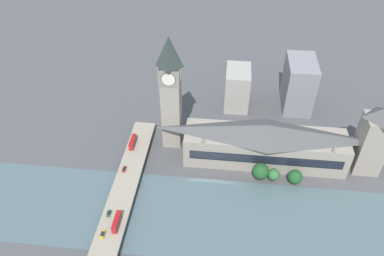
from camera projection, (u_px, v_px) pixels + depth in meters
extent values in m
plane|color=#4C4C4F|center=(250.00, 175.00, 224.27)|extent=(600.00, 600.00, 0.00)
cube|color=#4C6066|center=(250.00, 220.00, 199.19)|extent=(53.50, 360.00, 0.30)
cube|color=gray|center=(264.00, 148.00, 228.19)|extent=(23.10, 97.13, 20.30)
cube|color=black|center=(265.00, 160.00, 218.62)|extent=(0.40, 89.36, 6.09)
pyramid|color=#4C4C4C|center=(267.00, 130.00, 219.25)|extent=(22.63, 95.19, 7.60)
cone|color=gray|center=(335.00, 149.00, 208.96)|extent=(2.20, 2.20, 5.00)
cone|color=gray|center=(268.00, 144.00, 212.03)|extent=(2.20, 2.20, 5.00)
cone|color=gray|center=(203.00, 139.00, 215.11)|extent=(2.20, 2.20, 5.00)
cube|color=gray|center=(171.00, 107.00, 229.07)|extent=(11.40, 11.40, 57.48)
cube|color=gray|center=(170.00, 74.00, 213.93)|extent=(12.08, 12.08, 10.26)
cylinder|color=black|center=(168.00, 79.00, 209.45)|extent=(0.50, 8.55, 8.55)
cylinder|color=silver|center=(168.00, 79.00, 209.36)|extent=(0.62, 7.91, 7.91)
cylinder|color=black|center=(172.00, 69.00, 218.41)|extent=(0.50, 8.55, 8.55)
cylinder|color=silver|center=(172.00, 68.00, 218.50)|extent=(0.62, 7.91, 7.91)
cylinder|color=black|center=(180.00, 74.00, 213.44)|extent=(8.55, 0.50, 8.55)
cylinder|color=silver|center=(180.00, 74.00, 213.43)|extent=(7.91, 0.62, 7.91)
cylinder|color=black|center=(160.00, 73.00, 214.42)|extent=(8.55, 0.50, 8.55)
cylinder|color=silver|center=(160.00, 73.00, 214.43)|extent=(7.91, 0.62, 7.91)
pyramid|color=#2D3833|center=(169.00, 52.00, 204.82)|extent=(11.63, 11.63, 18.15)
cube|color=gray|center=(371.00, 144.00, 217.45)|extent=(15.49, 15.49, 38.14)
pyramid|color=#4C4C4C|center=(384.00, 113.00, 202.99)|extent=(15.49, 15.49, 6.97)
cube|color=gray|center=(120.00, 207.00, 203.98)|extent=(3.00, 11.91, 3.79)
cube|color=gray|center=(139.00, 147.00, 241.09)|extent=(3.00, 11.91, 3.79)
cube|color=gray|center=(119.00, 204.00, 202.38)|extent=(139.00, 14.01, 1.20)
cube|color=red|center=(117.00, 223.00, 190.33)|extent=(11.43, 2.45, 1.99)
cube|color=black|center=(117.00, 223.00, 190.07)|extent=(10.29, 2.51, 0.87)
cube|color=red|center=(116.00, 221.00, 188.94)|extent=(11.20, 2.45, 2.33)
cube|color=black|center=(116.00, 220.00, 188.87)|extent=(10.29, 2.51, 1.12)
cube|color=#A01515|center=(116.00, 219.00, 188.14)|extent=(11.09, 2.33, 0.16)
cylinder|color=black|center=(122.00, 217.00, 194.50)|extent=(1.08, 0.28, 1.08)
cylinder|color=black|center=(118.00, 216.00, 194.69)|extent=(1.08, 0.28, 1.08)
cylinder|color=black|center=(117.00, 232.00, 187.18)|extent=(1.08, 0.28, 1.08)
cylinder|color=black|center=(113.00, 232.00, 187.37)|extent=(1.08, 0.28, 1.08)
cube|color=red|center=(133.00, 143.00, 236.78)|extent=(11.46, 2.57, 1.94)
cube|color=black|center=(133.00, 143.00, 236.53)|extent=(10.32, 2.63, 0.85)
cube|color=red|center=(133.00, 141.00, 235.43)|extent=(11.23, 2.57, 2.28)
cube|color=black|center=(133.00, 141.00, 235.36)|extent=(10.32, 2.63, 1.09)
cube|color=#A01515|center=(132.00, 139.00, 234.65)|extent=(11.12, 2.44, 0.16)
cylinder|color=black|center=(137.00, 139.00, 240.97)|extent=(1.05, 0.28, 1.05)
cylinder|color=black|center=(133.00, 139.00, 241.17)|extent=(1.05, 0.28, 1.05)
cylinder|color=black|center=(133.00, 150.00, 233.59)|extent=(1.05, 0.28, 1.05)
cylinder|color=black|center=(129.00, 149.00, 233.78)|extent=(1.05, 0.28, 1.05)
cube|color=maroon|center=(124.00, 169.00, 220.65)|extent=(4.72, 1.71, 0.64)
cube|color=black|center=(124.00, 169.00, 220.15)|extent=(2.45, 1.54, 0.58)
cylinder|color=black|center=(126.00, 167.00, 222.16)|extent=(0.69, 0.22, 0.69)
cylinder|color=black|center=(124.00, 167.00, 222.29)|extent=(0.69, 0.22, 0.69)
cylinder|color=black|center=(125.00, 172.00, 219.30)|extent=(0.69, 0.22, 0.69)
cylinder|color=black|center=(122.00, 172.00, 219.42)|extent=(0.69, 0.22, 0.69)
cube|color=gold|center=(103.00, 234.00, 186.24)|extent=(4.71, 1.84, 0.70)
cube|color=black|center=(103.00, 234.00, 185.72)|extent=(2.45, 1.66, 0.57)
cylinder|color=black|center=(106.00, 232.00, 187.75)|extent=(0.71, 0.22, 0.71)
cylinder|color=black|center=(102.00, 231.00, 187.89)|extent=(0.71, 0.22, 0.71)
cylinder|color=black|center=(104.00, 238.00, 184.91)|extent=(0.71, 0.22, 0.71)
cylinder|color=black|center=(100.00, 238.00, 185.05)|extent=(0.71, 0.22, 0.71)
cube|color=#2D5638|center=(109.00, 213.00, 196.13)|extent=(4.40, 1.87, 0.61)
cube|color=black|center=(109.00, 213.00, 195.64)|extent=(2.29, 1.68, 0.59)
cylinder|color=black|center=(112.00, 211.00, 197.56)|extent=(0.60, 0.22, 0.60)
cylinder|color=black|center=(108.00, 211.00, 197.70)|extent=(0.60, 0.22, 0.60)
cylinder|color=black|center=(110.00, 217.00, 194.84)|extent=(0.60, 0.22, 0.60)
cylinder|color=black|center=(107.00, 216.00, 194.98)|extent=(0.60, 0.22, 0.60)
cube|color=#A39E93|center=(237.00, 88.00, 270.51)|extent=(25.91, 17.15, 29.33)
cube|color=gray|center=(299.00, 84.00, 267.61)|extent=(32.50, 19.78, 36.50)
cylinder|color=brown|center=(259.00, 178.00, 220.28)|extent=(0.70, 0.70, 3.48)
sphere|color=#1E4C23|center=(261.00, 171.00, 216.51)|extent=(9.74, 9.74, 9.74)
cylinder|color=brown|center=(273.00, 180.00, 219.52)|extent=(0.70, 0.70, 3.14)
sphere|color=#2D6633|center=(274.00, 174.00, 216.59)|extent=(7.05, 7.05, 7.05)
cylinder|color=brown|center=(294.00, 182.00, 218.58)|extent=(0.70, 0.70, 2.21)
sphere|color=#1E4C23|center=(295.00, 177.00, 215.55)|extent=(8.51, 8.51, 8.51)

